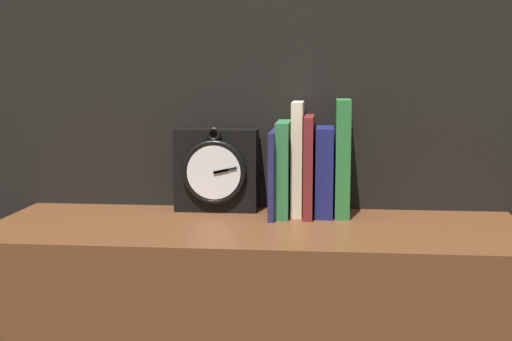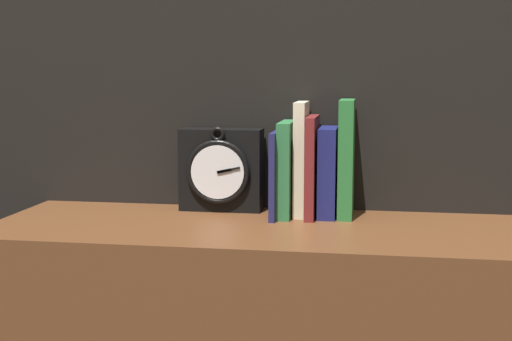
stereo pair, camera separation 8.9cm
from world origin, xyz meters
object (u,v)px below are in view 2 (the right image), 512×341
book_slot0_navy (277,174)px  book_slot2_cream (301,159)px  clock (221,170)px  book_slot3_maroon (312,167)px  book_slot1_green (287,169)px  book_slot5_green (346,158)px  book_slot4_navy (328,172)px

book_slot0_navy → book_slot2_cream: book_slot2_cream is taller
clock → book_slot3_maroon: book_slot3_maroon is taller
book_slot1_green → book_slot5_green: (0.13, 0.01, 0.02)m
book_slot3_maroon → book_slot5_green: bearing=8.8°
book_slot2_cream → book_slot3_maroon: 0.03m
book_slot1_green → book_slot3_maroon: bearing=-1.0°
book_slot0_navy → book_slot3_maroon: (0.08, 0.01, 0.02)m
book_slot1_green → book_slot4_navy: (0.09, 0.01, -0.01)m
book_slot3_maroon → book_slot4_navy: bearing=16.5°
book_slot5_green → book_slot4_navy: bearing=-178.2°
clock → book_slot2_cream: (0.18, -0.02, 0.03)m
clock → book_slot5_green: (0.28, -0.02, 0.03)m
book_slot5_green → book_slot3_maroon: bearing=-171.2°
book_slot2_cream → book_slot3_maroon: book_slot2_cream is taller
clock → book_slot1_green: book_slot1_green is taller
clock → book_slot4_navy: 0.24m
clock → book_slot4_navy: size_ratio=1.00×
book_slot2_cream → book_slot5_green: 0.10m
clock → book_slot3_maroon: 0.21m
book_slot2_cream → book_slot3_maroon: bearing=-29.6°
book_slot0_navy → book_slot3_maroon: size_ratio=0.85×
book_slot1_green → clock: bearing=168.1°
book_slot2_cream → clock: bearing=174.1°
book_slot5_green → book_slot0_navy: bearing=-172.5°
clock → book_slot1_green: size_ratio=0.94×
book_slot1_green → book_slot4_navy: size_ratio=1.06×
book_slot1_green → book_slot4_navy: book_slot1_green is taller
book_slot0_navy → clock: bearing=162.6°
book_slot4_navy → book_slot5_green: size_ratio=0.76×
clock → book_slot5_green: bearing=-4.4°
clock → book_slot3_maroon: size_ratio=0.88×
book_slot2_cream → book_slot4_navy: 0.06m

